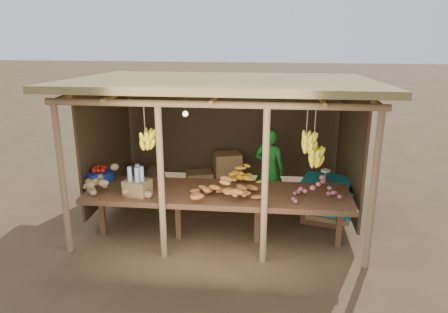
# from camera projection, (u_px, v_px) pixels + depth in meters

# --- Properties ---
(ground) EXTENTS (60.00, 60.00, 0.00)m
(ground) POSITION_uv_depth(u_px,v_px,m) (224.00, 214.00, 7.59)
(ground) COLOR brown
(ground) RESTS_ON ground
(stall_structure) EXTENTS (4.70, 3.50, 2.43)m
(stall_structure) POSITION_uv_depth(u_px,v_px,m) (226.00, 107.00, 6.94)
(stall_structure) COLOR #9A764F
(stall_structure) RESTS_ON ground
(counter) EXTENTS (3.90, 1.05, 0.80)m
(counter) POSITION_uv_depth(u_px,v_px,m) (217.00, 195.00, 6.47)
(counter) COLOR brown
(counter) RESTS_ON ground
(potato_heap) EXTENTS (1.20, 0.94, 0.37)m
(potato_heap) POSITION_uv_depth(u_px,v_px,m) (117.00, 179.00, 6.44)
(potato_heap) COLOR #A08352
(potato_heap) RESTS_ON counter
(sweet_potato_heap) EXTENTS (1.03, 0.72, 0.36)m
(sweet_potato_heap) POSITION_uv_depth(u_px,v_px,m) (225.00, 187.00, 6.14)
(sweet_potato_heap) COLOR #B7672F
(sweet_potato_heap) RESTS_ON counter
(onion_heap) EXTENTS (0.81, 0.60, 0.35)m
(onion_heap) POSITION_uv_depth(u_px,v_px,m) (319.00, 189.00, 6.06)
(onion_heap) COLOR #A65057
(onion_heap) RESTS_ON counter
(banana_pile) EXTENTS (0.62, 0.46, 0.35)m
(banana_pile) POSITION_uv_depth(u_px,v_px,m) (244.00, 171.00, 6.79)
(banana_pile) COLOR yellow
(banana_pile) RESTS_ON counter
(tomato_basin) EXTENTS (0.44, 0.44, 0.23)m
(tomato_basin) POSITION_uv_depth(u_px,v_px,m) (100.00, 175.00, 6.87)
(tomato_basin) COLOR navy
(tomato_basin) RESTS_ON counter
(bottle_box) EXTENTS (0.41, 0.36, 0.44)m
(bottle_box) POSITION_uv_depth(u_px,v_px,m) (137.00, 184.00, 6.28)
(bottle_box) COLOR olive
(bottle_box) RESTS_ON counter
(vendor) EXTENTS (0.60, 0.47, 1.46)m
(vendor) POSITION_uv_depth(u_px,v_px,m) (269.00, 169.00, 7.66)
(vendor) COLOR #197321
(vendor) RESTS_ON ground
(tarp_crate) EXTENTS (0.94, 0.87, 0.93)m
(tarp_crate) POSITION_uv_depth(u_px,v_px,m) (326.00, 199.00, 7.26)
(tarp_crate) COLOR brown
(tarp_crate) RESTS_ON ground
(carton_stack) EXTENTS (1.12, 0.50, 0.80)m
(carton_stack) POSITION_uv_depth(u_px,v_px,m) (218.00, 176.00, 8.43)
(carton_stack) COLOR olive
(carton_stack) RESTS_ON ground
(burlap_sacks) EXTENTS (0.85, 0.45, 0.60)m
(burlap_sacks) POSITION_uv_depth(u_px,v_px,m) (144.00, 176.00, 8.70)
(burlap_sacks) COLOR #463520
(burlap_sacks) RESTS_ON ground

